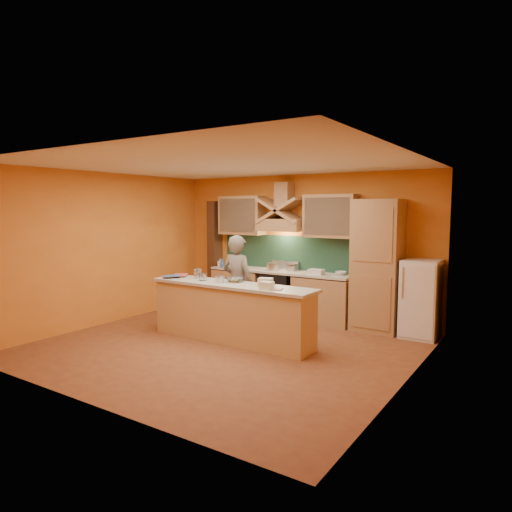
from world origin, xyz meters
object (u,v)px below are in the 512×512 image
Objects in this scene: stove at (280,294)px; mixing_bowl at (235,280)px; kitchen_scale at (220,280)px; fridge at (421,299)px; person at (238,283)px.

mixing_bowl reaches higher than stove.
stove is at bearing 72.75° from kitchen_scale.
mixing_bowl is (-2.54, -1.75, 0.33)m from fridge.
mixing_bowl is (0.16, 0.19, -0.02)m from kitchen_scale.
fridge reaches higher than kitchen_scale.
fridge reaches higher than mixing_bowl.
fridge is 3.09m from person.
person is at bearing -93.59° from stove.
stove is 2.71m from fridge.
mixing_bowl is (0.16, -1.75, 0.53)m from stove.
kitchen_scale is (-0.00, -1.94, 0.54)m from stove.
fridge is (2.70, 0.00, 0.20)m from stove.
stove is at bearing 180.00° from fridge.
kitchen_scale is at bearing -90.10° from stove.
fridge is at bearing -151.68° from person.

